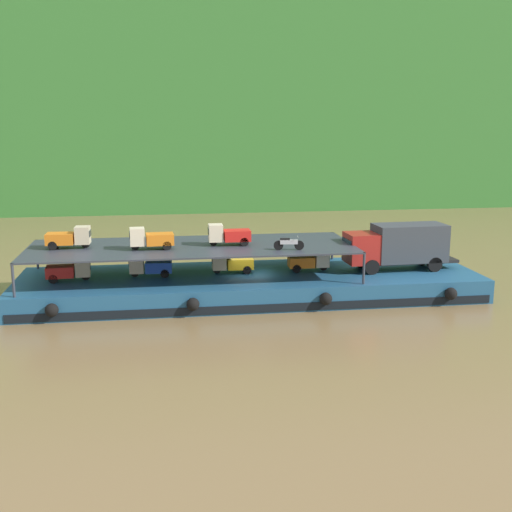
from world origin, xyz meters
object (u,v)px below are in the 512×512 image
Objects in this scene: covered_lorry at (398,245)px; mini_truck_upper_fore at (229,235)px; mini_truck_lower_stern at (69,270)px; cargo_barge at (250,285)px; mini_truck_lower_mid at (232,263)px; mini_truck_upper_stern at (69,237)px; motorcycle_upper_port at (289,243)px; mini_truck_upper_mid at (151,238)px; mini_truck_lower_aft at (150,266)px; mini_truck_lower_fore at (309,261)px.

covered_lorry is 11.54m from mini_truck_upper_fore.
mini_truck_lower_stern is at bearing -179.67° from mini_truck_upper_fore.
mini_truck_lower_mid is (-1.17, 0.54, 1.44)m from cargo_barge.
mini_truck_upper_fore is (10.09, -0.45, 0.00)m from mini_truck_upper_stern.
cargo_barge is 10.98× the size of mini_truck_upper_fore.
mini_truck_lower_mid is 4.63m from motorcycle_upper_port.
motorcycle_upper_port is at bearing -10.32° from mini_truck_upper_mid.
mini_truck_upper_stern reaches higher than motorcycle_upper_port.
mini_truck_lower_aft is 5.37m from mini_truck_lower_mid.
mini_truck_lower_mid is at bearing 139.78° from motorcycle_upper_port.
mini_truck_lower_stern is 1.01× the size of mini_truck_lower_fore.
mini_truck_upper_stern is 13.87m from motorcycle_upper_port.
mini_truck_lower_fore is at bearing 174.21° from covered_lorry.
mini_truck_upper_fore reaches higher than covered_lorry.
mini_truck_lower_fore is 10.73m from mini_truck_upper_mid.
mini_truck_lower_fore is (-5.99, 0.61, -1.00)m from covered_lorry.
covered_lorry is at bearing -1.18° from cargo_barge.
mini_truck_lower_mid is (-11.24, 0.75, -1.00)m from covered_lorry.
mini_truck_lower_stern is 2.06m from mini_truck_upper_stern.
cargo_barge is 10.88× the size of mini_truck_lower_fore.
mini_truck_lower_mid is at bearing 66.70° from mini_truck_upper_fore.
mini_truck_lower_fore is (15.64, 0.51, 0.00)m from mini_truck_lower_stern.
cargo_barge is at bearing -174.42° from mini_truck_lower_fore.
mini_truck_upper_stern is at bearing 169.06° from motorcycle_upper_port.
mini_truck_lower_mid is 2.10m from mini_truck_upper_fore.
mini_truck_lower_stern is 13.93m from motorcycle_upper_port.
covered_lorry is at bearing -1.61° from mini_truck_upper_stern.
mini_truck_lower_stern reaches higher than cargo_barge.
covered_lorry reaches higher than motorcycle_upper_port.
motorcycle_upper_port is (3.53, -2.18, -0.26)m from mini_truck_upper_fore.
mini_truck_lower_fore is 1.00× the size of mini_truck_upper_stern.
mini_truck_upper_mid reaches higher than cargo_barge.
covered_lorry is at bearing -5.79° from mini_truck_lower_fore.
cargo_barge is 1.93m from mini_truck_lower_mid.
covered_lorry is 8.25m from motorcycle_upper_port.
mini_truck_upper_mid is at bearing -178.34° from covered_lorry.
mini_truck_upper_mid is at bearing -11.96° from mini_truck_upper_stern.
mini_truck_lower_fore is at bearing 0.00° from mini_truck_upper_stern.
motorcycle_upper_port is (-1.98, -2.63, 1.74)m from mini_truck_lower_fore.
cargo_barge is 11.64m from mini_truck_lower_stern.
mini_truck_upper_fore is at bearing -177.99° from cargo_barge.
mini_truck_upper_mid reaches higher than mini_truck_lower_mid.
mini_truck_upper_mid reaches higher than mini_truck_lower_stern.
mini_truck_upper_stern is at bearing 178.01° from cargo_barge.
mini_truck_upper_fore is at bearing -4.40° from mini_truck_lower_aft.
mini_truck_lower_aft is 2.25m from mini_truck_upper_mid.
covered_lorry reaches higher than mini_truck_lower_aft.
cargo_barge is 6.70m from mini_truck_lower_aft.
mini_truck_upper_stern is at bearing -179.22° from mini_truck_lower_mid.
mini_truck_lower_mid is (5.36, 0.20, 0.00)m from mini_truck_lower_aft.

